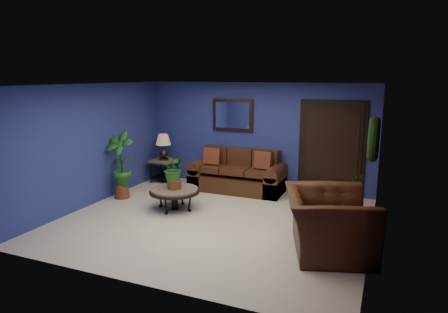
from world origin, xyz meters
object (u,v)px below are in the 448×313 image
at_px(sofa, 238,176).
at_px(armchair, 328,223).
at_px(table_lamp, 163,144).
at_px(side_chair, 268,171).
at_px(end_table, 164,165).
at_px(coffee_table, 174,191).

height_order(sofa, armchair, sofa).
bearing_deg(table_lamp, sofa, 0.91).
relative_size(table_lamp, side_chair, 0.69).
bearing_deg(armchair, sofa, 25.81).
xyz_separation_m(sofa, table_lamp, (-2.00, -0.03, 0.65)).
relative_size(end_table, armchair, 0.43).
relative_size(table_lamp, armchair, 0.44).
xyz_separation_m(end_table, side_chair, (2.71, 0.07, 0.08)).
xyz_separation_m(coffee_table, end_table, (-1.31, 1.78, 0.06)).
xyz_separation_m(table_lamp, armchair, (4.45, -2.60, -0.50)).
bearing_deg(armchair, end_table, 42.53).
distance_m(sofa, coffee_table, 1.94).
xyz_separation_m(end_table, armchair, (4.45, -2.60, 0.04)).
relative_size(coffee_table, side_chair, 1.11).
bearing_deg(sofa, side_chair, 2.81).
height_order(coffee_table, table_lamp, table_lamp).
bearing_deg(coffee_table, armchair, -14.74).
height_order(side_chair, armchair, armchair).
xyz_separation_m(sofa, armchair, (2.45, -2.64, 0.15)).
xyz_separation_m(coffee_table, side_chair, (1.40, 1.84, 0.14)).
height_order(coffee_table, armchair, armchair).
bearing_deg(end_table, sofa, 0.91).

